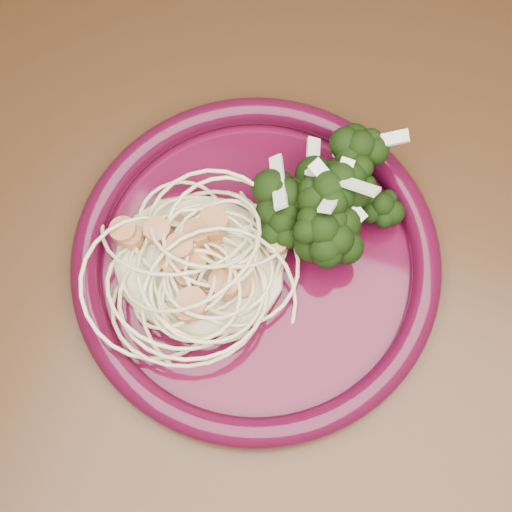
{
  "coord_description": "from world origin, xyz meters",
  "views": [
    {
      "loc": [
        -0.03,
        -0.16,
        1.32
      ],
      "look_at": [
        -0.1,
        0.04,
        0.77
      ],
      "focal_mm": 50.0,
      "sensor_mm": 36.0,
      "label": 1
    }
  ],
  "objects": [
    {
      "name": "scallop_cluster",
      "position": [
        -0.14,
        0.02,
        0.81
      ],
      "size": [
        0.17,
        0.17,
        0.04
      ],
      "primitive_type": null,
      "rotation": [
        0.0,
        0.0,
        0.41
      ],
      "color": "#C67F48",
      "rests_on": "spaghetti_pile"
    },
    {
      "name": "broccoli_pile",
      "position": [
        -0.04,
        0.06,
        0.79
      ],
      "size": [
        0.16,
        0.19,
        0.06
      ],
      "primitive_type": "ellipsoid",
      "rotation": [
        0.0,
        0.0,
        0.41
      ],
      "color": "black",
      "rests_on": "dinner_plate"
    },
    {
      "name": "spaghetti_pile",
      "position": [
        -0.14,
        0.02,
        0.77
      ],
      "size": [
        0.18,
        0.17,
        0.03
      ],
      "primitive_type": "ellipsoid",
      "rotation": [
        0.0,
        0.0,
        0.41
      ],
      "color": "beige",
      "rests_on": "dinner_plate"
    },
    {
      "name": "dinner_plate",
      "position": [
        -0.1,
        0.04,
        0.76
      ],
      "size": [
        0.41,
        0.41,
        0.03
      ],
      "rotation": [
        0.0,
        0.0,
        0.41
      ],
      "color": "#44071E",
      "rests_on": "dining_table"
    },
    {
      "name": "dining_table",
      "position": [
        0.0,
        0.0,
        0.65
      ],
      "size": [
        1.2,
        0.8,
        0.75
      ],
      "color": "#472814",
      "rests_on": "ground"
    },
    {
      "name": "onion_garnish",
      "position": [
        -0.04,
        0.06,
        0.82
      ],
      "size": [
        0.11,
        0.13,
        0.06
      ],
      "primitive_type": null,
      "rotation": [
        0.0,
        0.0,
        0.41
      ],
      "color": "beige",
      "rests_on": "broccoli_pile"
    }
  ]
}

